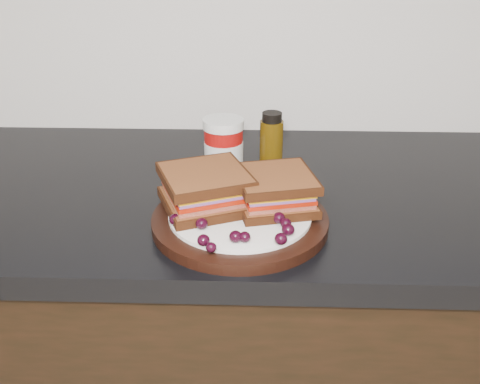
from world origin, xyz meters
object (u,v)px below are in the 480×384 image
at_px(sandwich_left, 205,189).
at_px(condiment_jar, 224,148).
at_px(plate, 240,221).
at_px(oil_bottle, 271,144).

height_order(sandwich_left, condiment_jar, condiment_jar).
bearing_deg(plate, oil_bottle, 75.58).
distance_m(plate, oil_bottle, 0.22).
distance_m(sandwich_left, condiment_jar, 0.17).
bearing_deg(oil_bottle, plate, -104.42).
xyz_separation_m(plate, sandwich_left, (-0.06, 0.02, 0.04)).
xyz_separation_m(sandwich_left, oil_bottle, (0.11, 0.18, 0.01)).
bearing_deg(plate, sandwich_left, 159.00).
relative_size(condiment_jar, oil_bottle, 0.92).
height_order(plate, oil_bottle, oil_bottle).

